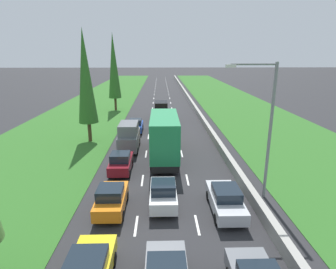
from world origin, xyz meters
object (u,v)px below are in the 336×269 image
(grey_sedan_centre_lane_fourth, at_px, (163,125))
(street_light_mast, at_px, (266,123))
(grey_van_left_lane, at_px, (129,136))
(black_van_centre_lane, at_px, (161,111))
(poplar_tree_third, at_px, (114,66))
(maroon_hatchback_left_lane, at_px, (121,162))
(orange_hatchback_left_lane, at_px, (111,199))
(silver_sedan_right_lane, at_px, (225,199))
(poplar_tree_second, at_px, (85,77))
(white_hatchback_centre_lane, at_px, (163,193))
(blue_hatchback_left_lane, at_px, (136,126))
(green_box_truck_centre_lane, at_px, (164,135))

(grey_sedan_centre_lane_fourth, height_order, street_light_mast, street_light_mast)
(grey_van_left_lane, xyz_separation_m, black_van_centre_lane, (3.31, 12.98, 0.00))
(poplar_tree_third, bearing_deg, maroon_hatchback_left_lane, -80.54)
(orange_hatchback_left_lane, bearing_deg, street_light_mast, 9.13)
(grey_sedan_centre_lane_fourth, xyz_separation_m, black_van_centre_lane, (-0.25, 5.87, 0.59))
(grey_van_left_lane, height_order, street_light_mast, street_light_mast)
(silver_sedan_right_lane, xyz_separation_m, poplar_tree_second, (-11.87, 14.96, 6.30))
(poplar_tree_third, bearing_deg, street_light_mast, -65.15)
(black_van_centre_lane, bearing_deg, poplar_tree_second, -128.56)
(white_hatchback_centre_lane, height_order, blue_hatchback_left_lane, same)
(grey_sedan_centre_lane_fourth, bearing_deg, black_van_centre_lane, 92.47)
(street_light_mast, bearing_deg, grey_van_left_lane, 134.12)
(orange_hatchback_left_lane, height_order, poplar_tree_third, poplar_tree_third)
(green_box_truck_centre_lane, relative_size, poplar_tree_third, 0.73)
(grey_van_left_lane, height_order, poplar_tree_second, poplar_tree_second)
(green_box_truck_centre_lane, distance_m, street_light_mast, 10.55)
(green_box_truck_centre_lane, distance_m, grey_van_left_lane, 4.33)
(orange_hatchback_left_lane, distance_m, black_van_centre_lane, 24.98)
(maroon_hatchback_left_lane, relative_size, grey_van_left_lane, 0.80)
(poplar_tree_second, relative_size, street_light_mast, 1.35)
(maroon_hatchback_left_lane, distance_m, green_box_truck_centre_lane, 5.11)
(black_van_centre_lane, distance_m, street_light_mast, 24.42)
(maroon_hatchback_left_lane, distance_m, blue_hatchback_left_lane, 12.36)
(white_hatchback_centre_lane, height_order, black_van_centre_lane, black_van_centre_lane)
(silver_sedan_right_lane, bearing_deg, maroon_hatchback_left_lane, 139.15)
(street_light_mast, bearing_deg, black_van_centre_lane, 105.88)
(orange_hatchback_left_lane, distance_m, green_box_truck_centre_lane, 10.09)
(green_box_truck_centre_lane, bearing_deg, grey_van_left_lane, 145.96)
(grey_van_left_lane, bearing_deg, white_hatchback_centre_lane, -73.33)
(white_hatchback_centre_lane, height_order, orange_hatchback_left_lane, same)
(green_box_truck_centre_lane, distance_m, black_van_centre_lane, 15.39)
(green_box_truck_centre_lane, relative_size, grey_van_left_lane, 1.92)
(maroon_hatchback_left_lane, height_order, green_box_truck_centre_lane, green_box_truck_centre_lane)
(white_hatchback_centre_lane, xyz_separation_m, street_light_mast, (6.56, 0.96, 4.40))
(grey_sedan_centre_lane_fourth, height_order, black_van_centre_lane, black_van_centre_lane)
(orange_hatchback_left_lane, xyz_separation_m, poplar_tree_second, (-4.82, 14.73, 6.28))
(black_van_centre_lane, height_order, blue_hatchback_left_lane, black_van_centre_lane)
(grey_sedan_centre_lane_fourth, xyz_separation_m, street_light_mast, (6.34, -17.32, 4.42))
(silver_sedan_right_lane, relative_size, grey_van_left_lane, 0.92)
(orange_hatchback_left_lane, relative_size, green_box_truck_centre_lane, 0.41)
(silver_sedan_right_lane, distance_m, poplar_tree_second, 20.11)
(grey_van_left_lane, distance_m, blue_hatchback_left_lane, 6.65)
(grey_sedan_centre_lane_fourth, distance_m, street_light_mast, 18.97)
(white_hatchback_centre_lane, xyz_separation_m, blue_hatchback_left_lane, (-3.25, 17.81, 0.00))
(blue_hatchback_left_lane, xyz_separation_m, poplar_tree_third, (-4.64, 14.36, 6.65))
(silver_sedan_right_lane, xyz_separation_m, white_hatchback_centre_lane, (-3.83, 0.84, 0.02))
(poplar_tree_third, bearing_deg, black_van_centre_lane, -45.57)
(white_hatchback_centre_lane, relative_size, blue_hatchback_left_lane, 1.00)
(black_van_centre_lane, height_order, poplar_tree_second, poplar_tree_second)
(maroon_hatchback_left_lane, bearing_deg, poplar_tree_second, 117.94)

